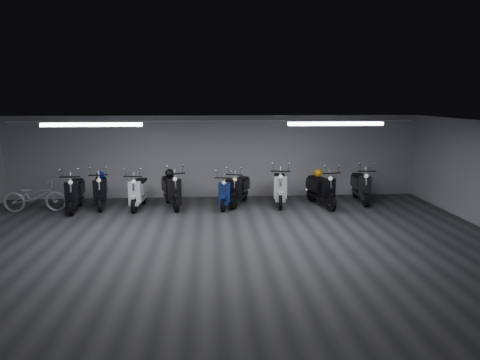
{
  "coord_description": "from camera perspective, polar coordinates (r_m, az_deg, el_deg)",
  "views": [
    {
      "loc": [
        -0.14,
        -9.82,
        3.37
      ],
      "look_at": [
        0.7,
        2.5,
        1.05
      ],
      "focal_mm": 32.64,
      "sensor_mm": 36.0,
      "label": 1
    }
  ],
  "objects": [
    {
      "name": "scooter_2",
      "position": [
        13.81,
        -13.17,
        -0.84
      ],
      "size": [
        0.74,
        1.89,
        1.38
      ],
      "primitive_type": null,
      "rotation": [
        0.0,
        0.0,
        -0.07
      ],
      "color": "white",
      "rests_on": "floor"
    },
    {
      "name": "scooter_3",
      "position": [
        13.69,
        -8.95,
        -0.61
      ],
      "size": [
        1.18,
        2.07,
        1.46
      ],
      "primitive_type": null,
      "rotation": [
        0.0,
        0.0,
        0.28
      ],
      "color": "black",
      "rests_on": "floor"
    },
    {
      "name": "bicycle",
      "position": [
        14.43,
        -25.26,
        -1.53
      ],
      "size": [
        1.83,
        0.71,
        1.17
      ],
      "primitive_type": "imported",
      "rotation": [
        0.0,
        0.0,
        1.61
      ],
      "color": "silver",
      "rests_on": "floor"
    },
    {
      "name": "scooter_9",
      "position": [
        14.76,
        15.55,
        -0.15
      ],
      "size": [
        0.78,
        1.94,
        1.41
      ],
      "primitive_type": null,
      "rotation": [
        0.0,
        0.0,
        -0.08
      ],
      "color": "black",
      "rests_on": "floor"
    },
    {
      "name": "ceiling",
      "position": [
        9.84,
        -3.09,
        7.33
      ],
      "size": [
        14.0,
        10.0,
        0.01
      ],
      "primitive_type": "cube",
      "color": "gray",
      "rests_on": "ground"
    },
    {
      "name": "scooter_0",
      "position": [
        14.08,
        -20.8,
        -0.93
      ],
      "size": [
        0.86,
        1.98,
        1.43
      ],
      "primitive_type": null,
      "rotation": [
        0.0,
        0.0,
        0.11
      ],
      "color": "black",
      "rests_on": "floor"
    },
    {
      "name": "back_wall",
      "position": [
        14.96,
        -3.32,
        3.05
      ],
      "size": [
        14.0,
        0.01,
        2.8
      ],
      "primitive_type": "cube",
      "color": "#A3A3A6",
      "rests_on": "ground"
    },
    {
      "name": "fluor_strip_right",
      "position": [
        11.29,
        12.38,
        7.19
      ],
      "size": [
        2.4,
        0.18,
        0.08
      ],
      "primitive_type": "cube",
      "color": "white",
      "rests_on": "ceiling"
    },
    {
      "name": "conduit",
      "position": [
        14.76,
        -3.36,
        7.71
      ],
      "size": [
        13.6,
        0.05,
        0.05
      ],
      "primitive_type": "cylinder",
      "rotation": [
        0.0,
        1.57,
        0.0
      ],
      "color": "white",
      "rests_on": "back_wall"
    },
    {
      "name": "scooter_1",
      "position": [
        14.23,
        -17.8,
        -0.68
      ],
      "size": [
        0.96,
        1.97,
        1.4
      ],
      "primitive_type": null,
      "rotation": [
        0.0,
        0.0,
        0.18
      ],
      "color": "black",
      "rests_on": "floor"
    },
    {
      "name": "scooter_5",
      "position": [
        13.9,
        -0.07,
        -0.57
      ],
      "size": [
        1.16,
        1.89,
        1.34
      ],
      "primitive_type": null,
      "rotation": [
        0.0,
        0.0,
        -0.34
      ],
      "color": "black",
      "rests_on": "floor"
    },
    {
      "name": "helmet_2",
      "position": [
        14.09,
        10.14,
        0.91
      ],
      "size": [
        0.26,
        0.26,
        0.26
      ],
      "primitive_type": "sphere",
      "color": "orange",
      "rests_on": "scooter_7"
    },
    {
      "name": "fluor_strip_left",
      "position": [
        11.21,
        -18.8,
        6.86
      ],
      "size": [
        2.4,
        0.18,
        0.08
      ],
      "primitive_type": "cube",
      "color": "white",
      "rests_on": "ceiling"
    },
    {
      "name": "helmet_0",
      "position": [
        13.9,
        -9.21,
        0.87
      ],
      "size": [
        0.28,
        0.28,
        0.28
      ],
      "primitive_type": "sphere",
      "color": "black",
      "rests_on": "scooter_3"
    },
    {
      "name": "floor",
      "position": [
        10.39,
        -2.93,
        -8.34
      ],
      "size": [
        14.0,
        10.0,
        0.01
      ],
      "primitive_type": "cube",
      "color": "#333335",
      "rests_on": "ground"
    },
    {
      "name": "helmet_1",
      "position": [
        14.44,
        -17.81,
        0.64
      ],
      "size": [
        0.24,
        0.24,
        0.24
      ],
      "primitive_type": "sphere",
      "color": "navy",
      "rests_on": "scooter_1"
    },
    {
      "name": "scooter_4",
      "position": [
        13.57,
        -1.68,
        -0.95
      ],
      "size": [
        0.98,
        1.82,
        1.29
      ],
      "primitive_type": null,
      "rotation": [
        0.0,
        0.0,
        -0.25
      ],
      "color": "navy",
      "rests_on": "floor"
    },
    {
      "name": "front_wall",
      "position": [
        5.21,
        -2.11,
        -11.61
      ],
      "size": [
        14.0,
        0.01,
        2.8
      ],
      "primitive_type": "cube",
      "color": "#A3A3A6",
      "rests_on": "ground"
    },
    {
      "name": "scooter_7",
      "position": [
        13.91,
        10.6,
        -0.51
      ],
      "size": [
        1.07,
        2.04,
        1.45
      ],
      "primitive_type": null,
      "rotation": [
        0.0,
        0.0,
        0.23
      ],
      "color": "black",
      "rests_on": "floor"
    },
    {
      "name": "scooter_6",
      "position": [
        13.94,
        5.23,
        -0.27
      ],
      "size": [
        0.9,
        2.06,
        1.49
      ],
      "primitive_type": null,
      "rotation": [
        0.0,
        0.0,
        -0.12
      ],
      "color": "silver",
      "rests_on": "floor"
    }
  ]
}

